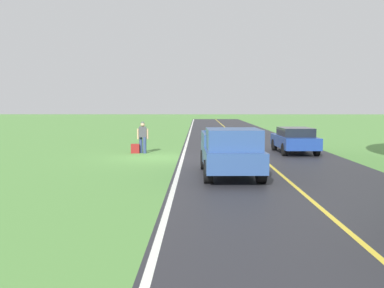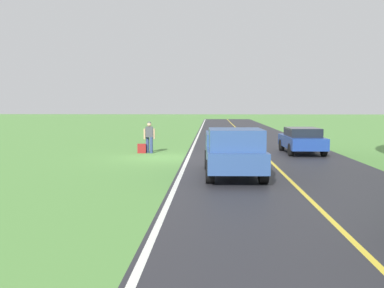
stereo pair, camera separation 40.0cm
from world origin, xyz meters
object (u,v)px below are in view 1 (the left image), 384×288
suitcase_carried (135,149)px  hitchhiker_walking (143,135)px  pickup_truck_passing (231,151)px  sedan_near_oncoming (295,139)px

suitcase_carried → hitchhiker_walking: bearing=100.9°
hitchhiker_walking → pickup_truck_passing: 9.06m
hitchhiker_walking → pickup_truck_passing: bearing=117.9°
suitcase_carried → pickup_truck_passing: size_ratio=0.10×
pickup_truck_passing → sedan_near_oncoming: size_ratio=1.23×
hitchhiker_walking → sedan_near_oncoming: bearing=-179.1°
hitchhiker_walking → pickup_truck_passing: size_ratio=0.32×
pickup_truck_passing → hitchhiker_walking: bearing=-62.1°
sedan_near_oncoming → suitcase_carried: bearing=1.6°
hitchhiker_walking → sedan_near_oncoming: hitchhiker_walking is taller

